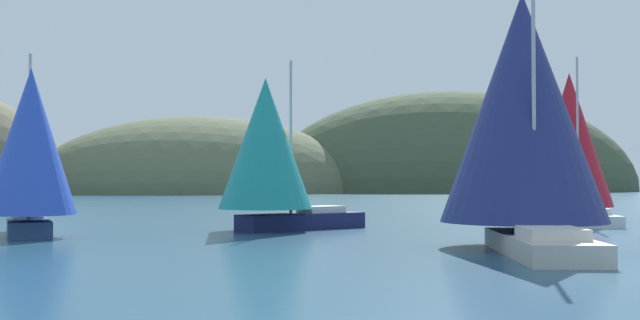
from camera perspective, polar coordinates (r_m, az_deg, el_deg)
The scene contains 7 objects.
headland_right at distance 169.19m, azimuth 10.18°, elevation -2.30°, with size 86.03×44.00×43.11m, color #425138.
headland_center at distance 152.62m, azimuth -8.62°, elevation -2.40°, with size 66.15×44.00×29.79m, color #5B6647.
sailboat_navy_sail at distance 30.29m, azimuth 14.76°, elevation 3.40°, with size 8.00×10.95×10.16m.
sailboat_white_mainsail at distance 85.28m, azimuth 17.37°, elevation -0.40°, with size 8.13×5.17×8.35m.
sailboat_blue_spinnaker at distance 36.94m, azimuth -20.55°, elevation 0.81°, with size 4.45×7.55×8.44m.
sailboat_crimson_sail at distance 49.87m, azimuth 17.97°, elevation 1.13°, with size 6.60×9.91×9.90m.
sailboat_teal_sail at distance 39.28m, azimuth -3.82°, elevation 0.80°, with size 8.88×6.13×8.78m.
Camera 1 is at (-15.96, -16.15, 2.61)m, focal length 43.43 mm.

